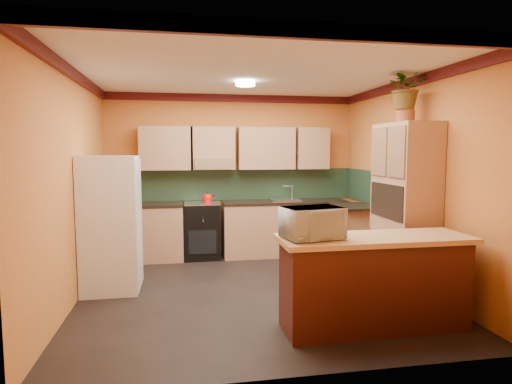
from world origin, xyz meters
The scene contains 15 objects.
room_shell centered at (0.02, 0.28, 2.09)m, with size 4.24×4.24×2.72m.
base_cabinets_back centered at (0.07, 1.80, 0.44)m, with size 3.65×0.60×0.88m, color tan.
countertop_back centered at (0.07, 1.80, 0.90)m, with size 3.65×0.62×0.04m, color black.
stove centered at (-0.55, 1.80, 0.46)m, with size 0.58×0.58×0.91m, color black.
kettle centered at (-0.45, 1.75, 1.00)m, with size 0.17×0.17×0.18m, color red, non-canonical shape.
sink centered at (0.85, 1.80, 0.94)m, with size 0.48×0.40×0.03m, color silver.
base_cabinets_right centered at (1.80, 1.01, 0.44)m, with size 0.60×0.80×0.88m, color tan.
countertop_right centered at (1.80, 1.01, 0.90)m, with size 0.62×0.80×0.04m, color black.
fridge centered at (-1.75, 0.34, 0.85)m, with size 0.68×0.66×1.70m, color white.
pantry centered at (1.85, -0.33, 1.05)m, with size 0.48×0.90×2.10m, color tan.
fern_pot centered at (1.85, -0.28, 2.18)m, with size 0.22×0.22×0.16m, color #A65028.
fern centered at (1.85, -0.28, 2.53)m, with size 0.48×0.42×0.54m, color tan.
breakfast_bar centered at (0.99, -1.33, 0.44)m, with size 1.80×0.55×0.88m, color #4C1611.
bar_top centered at (0.99, -1.33, 0.91)m, with size 1.90×0.65×0.05m, color tan.
microwave centered at (0.35, -1.33, 1.08)m, with size 0.55×0.37×0.30m, color white.
Camera 1 is at (-0.88, -5.18, 1.77)m, focal length 30.00 mm.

